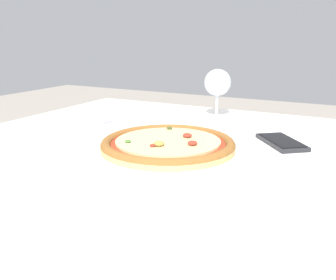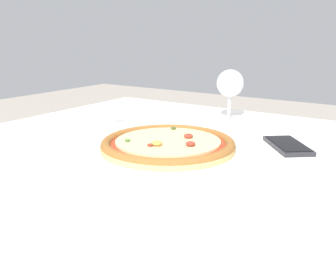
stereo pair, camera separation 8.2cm
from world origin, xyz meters
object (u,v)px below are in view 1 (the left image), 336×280
(fork, at_px, (94,126))
(wine_glass_far_left, at_px, (218,84))
(dining_table, at_px, (215,188))
(pizza_plate, at_px, (168,146))
(cell_phone, at_px, (281,142))

(fork, relative_size, wine_glass_far_left, 1.10)
(dining_table, distance_m, wine_glass_far_left, 0.41)
(wine_glass_far_left, bearing_deg, fork, -135.93)
(pizza_plate, bearing_deg, cell_phone, 41.82)
(wine_glass_far_left, distance_m, cell_phone, 0.32)
(fork, bearing_deg, wine_glass_far_left, 44.07)
(dining_table, distance_m, pizza_plate, 0.14)
(dining_table, relative_size, fork, 7.96)
(pizza_plate, relative_size, cell_phone, 2.06)
(dining_table, xyz_separation_m, cell_phone, (0.11, 0.15, 0.08))
(dining_table, height_order, cell_phone, cell_phone)
(wine_glass_far_left, relative_size, cell_phone, 0.99)
(dining_table, height_order, pizza_plate, pizza_plate)
(dining_table, xyz_separation_m, fork, (-0.40, 0.08, 0.08))
(dining_table, bearing_deg, pizza_plate, -160.70)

